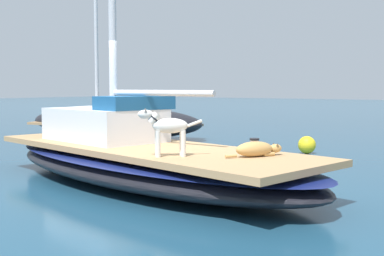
{
  "coord_description": "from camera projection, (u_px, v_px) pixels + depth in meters",
  "views": [
    {
      "loc": [
        -6.49,
        -5.64,
        1.66
      ],
      "look_at": [
        0.0,
        -1.0,
        1.01
      ],
      "focal_mm": 47.06,
      "sensor_mm": 36.0,
      "label": 1
    }
  ],
  "objects": [
    {
      "name": "cabin_house",
      "position": [
        108.0,
        122.0,
        9.39
      ],
      "size": [
        1.78,
        2.44,
        0.84
      ],
      "color": "silver",
      "rests_on": "sailboat_main"
    },
    {
      "name": "sailboat_main",
      "position": [
        145.0,
        164.0,
        8.64
      ],
      "size": [
        3.78,
        7.57,
        0.66
      ],
      "color": "black",
      "rests_on": "ground"
    },
    {
      "name": "mooring_buoy",
      "position": [
        307.0,
        145.0,
        12.53
      ],
      "size": [
        0.44,
        0.44,
        0.44
      ],
      "primitive_type": "sphere",
      "color": "yellow",
      "rests_on": "ground"
    },
    {
      "name": "dog_white",
      "position": [
        167.0,
        127.0,
        7.23
      ],
      "size": [
        0.72,
        0.72,
        0.7
      ],
      "color": "silver",
      "rests_on": "sailboat_main"
    },
    {
      "name": "moored_boat_starboard_side",
      "position": [
        114.0,
        121.0,
        16.39
      ],
      "size": [
        3.39,
        6.59,
        5.81
      ],
      "color": "black",
      "rests_on": "ground"
    },
    {
      "name": "dog_tan",
      "position": [
        257.0,
        149.0,
        7.25
      ],
      "size": [
        0.88,
        0.53,
        0.22
      ],
      "color": "tan",
      "rests_on": "sailboat_main"
    },
    {
      "name": "ground_plane",
      "position": [
        145.0,
        184.0,
        8.66
      ],
      "size": [
        120.0,
        120.0,
        0.0
      ],
      "primitive_type": "plane",
      "color": "navy"
    },
    {
      "name": "deck_winch",
      "position": [
        254.0,
        145.0,
        7.79
      ],
      "size": [
        0.16,
        0.16,
        0.21
      ],
      "color": "#B7B7BC",
      "rests_on": "sailboat_main"
    }
  ]
}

